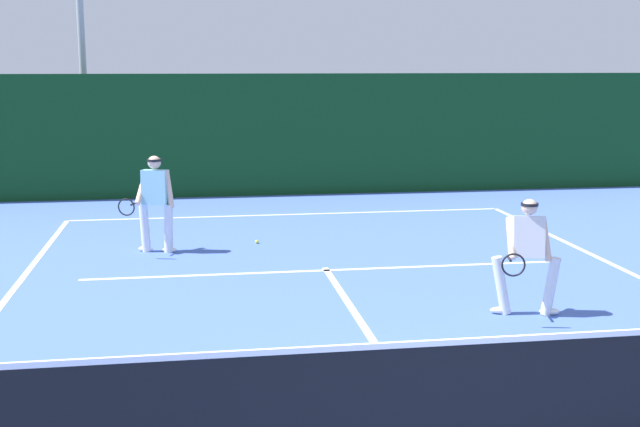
# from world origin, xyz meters

# --- Properties ---
(court_line_baseline_far) EXTENTS (9.28, 0.10, 0.01)m
(court_line_baseline_far) POSITION_xyz_m (0.00, 11.12, 0.00)
(court_line_baseline_far) COLOR white
(court_line_baseline_far) RESTS_ON ground_plane
(court_line_service) EXTENTS (7.56, 0.10, 0.01)m
(court_line_service) POSITION_xyz_m (0.00, 6.23, 0.00)
(court_line_service) COLOR white
(court_line_service) RESTS_ON ground_plane
(court_line_centre) EXTENTS (0.10, 6.40, 0.01)m
(court_line_centre) POSITION_xyz_m (0.00, 3.20, 0.00)
(court_line_centre) COLOR white
(court_line_centre) RESTS_ON ground_plane
(tennis_net) EXTENTS (10.17, 0.09, 1.08)m
(tennis_net) POSITION_xyz_m (0.00, 0.00, 0.52)
(tennis_net) COLOR #1E4723
(tennis_net) RESTS_ON ground_plane
(player_near) EXTENTS (0.99, 0.83, 1.52)m
(player_near) POSITION_xyz_m (2.16, 3.58, 0.83)
(player_near) COLOR silver
(player_near) RESTS_ON ground_plane
(player_far) EXTENTS (0.94, 0.86, 1.67)m
(player_far) POSITION_xyz_m (-2.69, 7.95, 0.92)
(player_far) COLOR silver
(player_far) RESTS_ON ground_plane
(tennis_ball) EXTENTS (0.07, 0.07, 0.07)m
(tennis_ball) POSITION_xyz_m (-0.93, 8.36, 0.03)
(tennis_ball) COLOR #D1E033
(tennis_ball) RESTS_ON ground_plane
(back_fence_windscreen) EXTENTS (20.47, 0.12, 2.97)m
(back_fence_windscreen) POSITION_xyz_m (0.00, 13.84, 1.48)
(back_fence_windscreen) COLOR #0E3818
(back_fence_windscreen) RESTS_ON ground_plane
(light_pole) EXTENTS (0.55, 0.44, 6.95)m
(light_pole) POSITION_xyz_m (-4.71, 15.52, 4.30)
(light_pole) COLOR #9EA39E
(light_pole) RESTS_ON ground_plane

